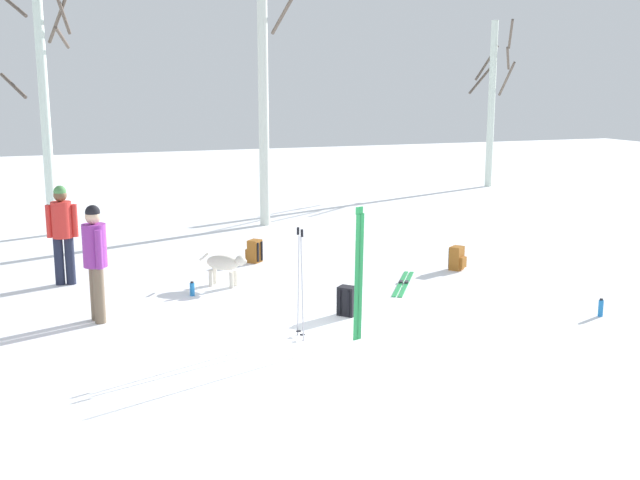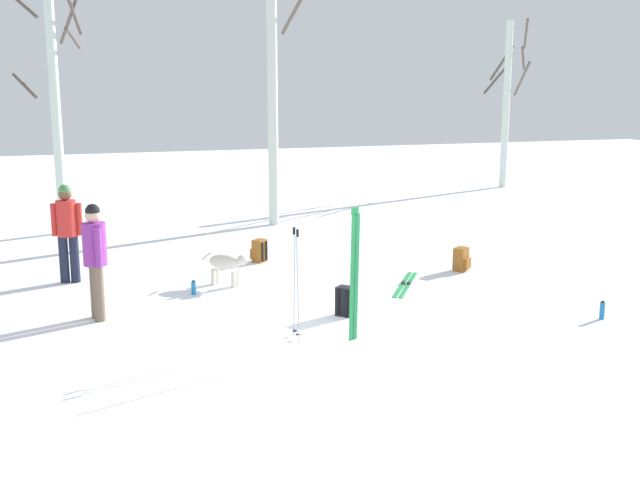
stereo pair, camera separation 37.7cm
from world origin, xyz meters
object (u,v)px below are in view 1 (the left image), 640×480
Objects in this scene: backpack_0 at (457,258)px; water_bottle_1 at (601,308)px; ski_pair_planted_0 at (359,274)px; birch_tree_3 at (263,60)px; dog at (225,264)px; water_bottle_0 at (192,289)px; person_0 at (95,256)px; person_2 at (62,228)px; backpack_1 at (254,251)px; ski_poles_0 at (300,280)px; ski_pair_lying_0 at (403,283)px; birch_tree_4 at (492,99)px; birch_tree_2 at (44,100)px; backpack_2 at (348,301)px.

backpack_0 is 3.34m from water_bottle_1.
backpack_0 is at bearing 42.57° from ski_pair_planted_0.
dog is at bearing -113.16° from birch_tree_3.
water_bottle_0 is 0.03× the size of birch_tree_3.
person_0 is at bearing -149.63° from dog.
person_2 is 0.94× the size of ski_pair_planted_0.
person_0 is 0.94× the size of ski_pair_planted_0.
person_0 reaches higher than backpack_1.
ski_poles_0 is at bearing 172.23° from water_bottle_1.
ski_pair_lying_0 is 0.29× the size of birch_tree_4.
birch_tree_2 is at bearing 138.51° from backpack_0.
backpack_0 is 1.85× the size of water_bottle_0.
dog is 0.13× the size of birch_tree_2.
ski_pair_planted_0 reaches higher than water_bottle_1.
backpack_0 reaches higher than ski_pair_lying_0.
ski_pair_planted_0 reaches higher than water_bottle_0.
backpack_0 is (1.40, 0.60, 0.20)m from ski_pair_lying_0.
birch_tree_2 is (-3.66, 9.15, 2.13)m from ski_pair_planted_0.
birch_tree_2 is (-2.63, 5.81, 2.64)m from dog.
birch_tree_3 is (1.96, 8.36, 3.12)m from ski_poles_0.
ski_poles_0 is at bearing -69.70° from water_bottle_0.
birch_tree_4 is (10.02, 11.92, 2.65)m from backpack_2.
birch_tree_2 is at bearing 114.32° from dog.
ski_pair_planted_0 is at bearing -32.43° from person_0.
birch_tree_2 is 0.76× the size of birch_tree_3.
birch_tree_4 is at bearing 15.41° from birch_tree_2.
dog is 1.62× the size of backpack_1.
dog is 6.81m from birch_tree_3.
backpack_2 is (1.00, 0.76, -0.60)m from ski_poles_0.
backpack_2 is at bearing -63.91° from birch_tree_2.
birch_tree_4 reaches higher than person_2.
ski_pair_lying_0 is 0.27× the size of birch_tree_2.
backpack_0 is 9.69m from birch_tree_2.
person_0 is 0.23× the size of birch_tree_3.
person_2 is (-0.36, 2.38, 0.00)m from person_0.
birch_tree_4 is at bearing 63.90° from water_bottle_1.
birch_tree_2 is at bearing 116.09° from backpack_2.
ski_pair_planted_0 reaches higher than person_2.
water_bottle_1 is (5.48, -3.24, 0.02)m from water_bottle_0.
person_2 is 5.91m from ski_pair_lying_0.
birch_tree_4 is (7.03, 9.99, 2.65)m from backpack_0.
birch_tree_3 is (-0.63, 6.26, 3.92)m from ski_pair_lying_0.
person_2 is 2.57m from water_bottle_0.
backpack_0 is at bearing 98.86° from water_bottle_1.
dog is (2.55, -1.09, -0.59)m from person_2.
person_2 reaches higher than dog.
water_bottle_0 is (-1.68, 2.94, -0.79)m from ski_pair_planted_0.
water_bottle_1 is at bearing -30.59° from water_bottle_0.
backpack_0 is at bearing -125.12° from birch_tree_4.
backpack_2 is at bearing -43.40° from water_bottle_0.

